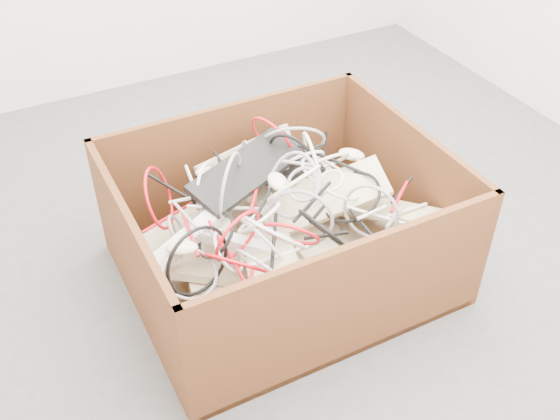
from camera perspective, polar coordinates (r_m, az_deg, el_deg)
name	(u,v)px	position (r m, az deg, el deg)	size (l,w,h in m)	color
ground	(312,216)	(2.83, 2.75, -0.48)	(3.00, 3.00, 0.00)	#4B4B4D
cardboard_box	(279,248)	(2.46, -0.10, -3.32)	(1.12, 0.93, 0.52)	#422710
keyboard_pile	(278,210)	(2.39, -0.15, 0.04)	(1.11, 0.77, 0.39)	#BAB383
mice_scatter	(267,217)	(2.25, -1.15, -0.57)	(0.90, 0.63, 0.22)	beige
power_strip_left	(183,242)	(2.19, -8.38, -2.76)	(0.32, 0.06, 0.04)	silver
power_strip_right	(239,243)	(2.20, -3.58, -2.85)	(0.25, 0.05, 0.04)	silver
vga_plug	(378,179)	(2.43, 8.45, 2.68)	(0.04, 0.04, 0.02)	#0D16C5
cable_tangle	(270,202)	(2.24, -0.85, 0.70)	(1.05, 0.85, 0.44)	red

